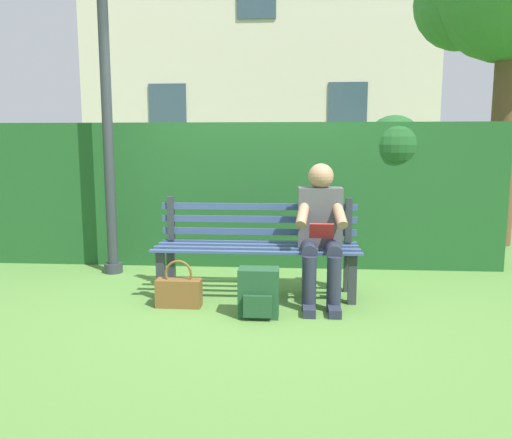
{
  "coord_description": "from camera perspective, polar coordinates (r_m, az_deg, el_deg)",
  "views": [
    {
      "loc": [
        -0.32,
        4.41,
        1.35
      ],
      "look_at": [
        0.0,
        0.1,
        0.71
      ],
      "focal_mm": 35.67,
      "sensor_mm": 36.0,
      "label": 1
    }
  ],
  "objects": [
    {
      "name": "handbag",
      "position": [
        4.33,
        -8.65,
        -7.98
      ],
      "size": [
        0.38,
        0.14,
        0.4
      ],
      "color": "brown",
      "rests_on": "ground"
    },
    {
      "name": "ground",
      "position": [
        4.62,
        0.09,
        -8.49
      ],
      "size": [
        60.0,
        60.0,
        0.0
      ],
      "primitive_type": "plane",
      "color": "#517F38"
    },
    {
      "name": "building_facade",
      "position": [
        13.93,
        0.51,
        18.92
      ],
      "size": [
        8.53,
        2.88,
        7.75
      ],
      "color": "beige",
      "rests_on": "ground"
    },
    {
      "name": "lamp_post",
      "position": [
        5.54,
        -16.67,
        18.2
      ],
      "size": [
        0.28,
        0.28,
        3.79
      ],
      "color": "#2D3338",
      "rests_on": "ground"
    },
    {
      "name": "person_seated",
      "position": [
        4.38,
        7.25,
        -1.06
      ],
      "size": [
        0.44,
        0.73,
        1.18
      ],
      "color": "#4C4C51",
      "rests_on": "ground"
    },
    {
      "name": "hedge_backdrop",
      "position": [
        5.86,
        -1.91,
        3.3
      ],
      "size": [
        5.79,
        0.78,
        1.66
      ],
      "color": "#1E5123",
      "rests_on": "ground"
    },
    {
      "name": "park_bench",
      "position": [
        4.59,
        0.17,
        -2.84
      ],
      "size": [
        1.81,
        0.53,
        0.86
      ],
      "color": "#2D3338",
      "rests_on": "ground"
    },
    {
      "name": "backpack",
      "position": [
        4.03,
        0.3,
        -8.24
      ],
      "size": [
        0.32,
        0.27,
        0.39
      ],
      "color": "#1E4728",
      "rests_on": "ground"
    }
  ]
}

